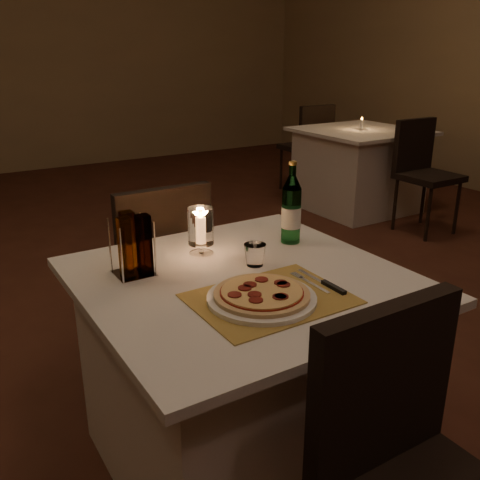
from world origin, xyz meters
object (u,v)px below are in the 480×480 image
plate (262,298)px  water_bottle (291,211)px  neighbor_table_right (358,169)px  chair_far (157,261)px  tumbler (255,255)px  pizza (262,293)px  hurricane_candle (201,228)px  chair_near (410,462)px  main_table (243,374)px

plate → water_bottle: water_bottle is taller
plate → neighbor_table_right: 3.64m
chair_far → water_bottle: water_bottle is taller
tumbler → water_bottle: 0.28m
pizza → hurricane_candle: 0.43m
tumbler → hurricane_candle: 0.22m
chair_far → pizza: size_ratio=3.21×
water_bottle → hurricane_candle: size_ratio=1.77×
chair_near → tumbler: 0.81m
chair_near → tumbler: bearing=83.7°
main_table → pizza: size_ratio=3.57×
chair_near → neighbor_table_right: (2.65, 2.94, -0.18)m
plate → pizza: size_ratio=1.14×
tumbler → neighbor_table_right: (2.57, 2.16, -0.40)m
chair_far → water_bottle: 0.70m
tumbler → neighbor_table_right: bearing=40.1°
chair_far → tumbler: chair_far is taller
chair_far → pizza: 0.92m
pizza → chair_far: bearing=86.8°
chair_far → neighbor_table_right: (2.65, 1.51, -0.18)m
plate → tumbler: 0.28m
chair_near → water_bottle: size_ratio=2.92×
main_table → hurricane_candle: bearing=95.8°
main_table → pizza: (-0.05, -0.18, 0.39)m
neighbor_table_right → hurricane_candle: bearing=-143.4°
chair_near → tumbler: size_ratio=11.96×
tumbler → chair_near: bearing=-96.3°
main_table → chair_near: bearing=-90.0°
pizza → water_bottle: (0.38, 0.36, 0.10)m
main_table → hurricane_candle: hurricane_candle is taller
chair_near → chair_far: bearing=90.0°
water_bottle → chair_far: bearing=121.6°
tumbler → chair_far: bearing=97.5°
main_table → tumbler: tumbler is taller
tumbler → water_bottle: water_bottle is taller
plate → pizza: bearing=-70.0°
pizza → neighbor_table_right: 3.64m
chair_far → water_bottle: size_ratio=2.92×
chair_near → water_bottle: 1.01m
chair_near → neighbor_table_right: bearing=48.0°
plate → chair_near: bearing=-84.7°
plate → hurricane_candle: bearing=86.6°
plate → hurricane_candle: (0.03, 0.42, 0.09)m
chair_far → plate: chair_far is taller
main_table → hurricane_candle: 0.53m
tumbler → main_table: bearing=-143.8°
water_bottle → neighbor_table_right: water_bottle is taller
plate → neighbor_table_right: plate is taller
chair_near → tumbler: chair_near is taller
main_table → tumbler: (0.09, 0.06, 0.40)m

